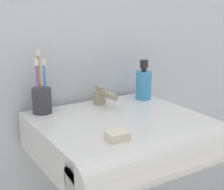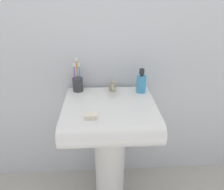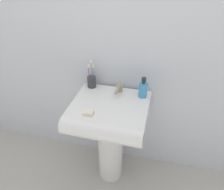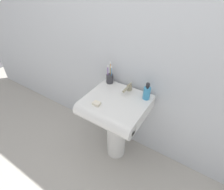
% 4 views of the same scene
% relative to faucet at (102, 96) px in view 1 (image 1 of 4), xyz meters
% --- Properties ---
extents(sink_basin, '(0.54, 0.51, 0.13)m').
position_rel_faucet_xyz_m(sink_basin, '(-0.03, -0.20, -0.10)').
color(sink_basin, white).
rests_on(sink_basin, sink_pedestal).
extents(faucet, '(0.05, 0.14, 0.07)m').
position_rel_faucet_xyz_m(faucet, '(0.00, 0.00, 0.00)').
color(faucet, tan).
rests_on(faucet, sink_basin).
extents(toothbrush_cup, '(0.07, 0.07, 0.22)m').
position_rel_faucet_xyz_m(toothbrush_cup, '(-0.22, 0.03, 0.01)').
color(toothbrush_cup, '#38383D').
rests_on(toothbrush_cup, sink_basin).
extents(soap_bottle, '(0.06, 0.06, 0.16)m').
position_rel_faucet_xyz_m(soap_bottle, '(0.18, -0.01, 0.03)').
color(soap_bottle, '#3F99CC').
rests_on(soap_bottle, sink_basin).
extents(bar_soap, '(0.06, 0.05, 0.02)m').
position_rel_faucet_xyz_m(bar_soap, '(-0.13, -0.31, -0.02)').
color(bar_soap, silver).
rests_on(bar_soap, sink_basin).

